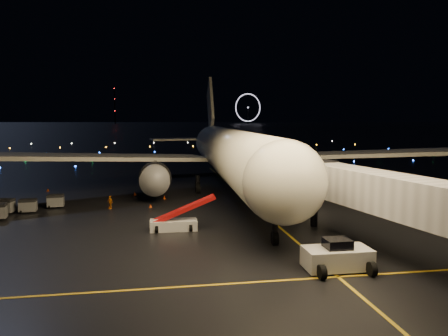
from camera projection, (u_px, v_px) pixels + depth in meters
The scene contains 17 objects.
ground at pixel (151, 132), 331.21m from camera, with size 2000.00×2000.00×0.00m, color black.
lane_centre at pixel (253, 205), 54.02m from camera, with size 0.25×80.00×0.02m, color gold.
lane_cross at pixel (77, 294), 26.73m from camera, with size 60.00×0.25×0.02m, color gold.
airliner at pixel (228, 126), 64.42m from camera, with size 66.79×63.45×18.92m, color white, non-canonical shape.
pushback_tug at pixel (337, 254), 30.90m from camera, with size 4.67×2.45×2.22m, color silver.
belt_loader at pixel (173, 214), 41.65m from camera, with size 6.55×1.79×3.18m, color silver, non-canonical shape.
crew_c at pixel (110, 202), 51.52m from camera, with size 0.92×0.38×1.57m, color orange.
safety_cone_0 at pixel (150, 206), 52.35m from camera, with size 0.39×0.39×0.45m, color #E64910.
safety_cone_1 at pixel (164, 197), 57.75m from camera, with size 0.43×0.43×0.49m, color #E64910.
safety_cone_2 at pixel (135, 194), 60.32m from camera, with size 0.45×0.45×0.51m, color #E64910.
safety_cone_3 at pixel (48, 190), 63.76m from camera, with size 0.43×0.43×0.49m, color #E64910.
ferris_wheel at pixel (248, 109), 767.66m from camera, with size 50.00×4.00×52.00m, color black, non-canonical shape.
radio_mast at pixel (115, 105), 748.61m from camera, with size 1.80×1.80×64.00m, color black.
taxiway_lights at pixel (152, 150), 141.16m from camera, with size 164.00×92.00×0.36m, color black, non-canonical shape.
baggage_cart_0 at pixel (28, 206), 49.43m from camera, with size 1.82×1.27×1.55m, color gray.
baggage_cart_1 at pixel (56, 201), 52.16m from camera, with size 1.85×1.29×1.57m, color gray.
baggage_cart_2 at pixel (5, 206), 48.97m from camera, with size 1.93×1.35×1.64m, color gray.
Camera 1 is at (-0.36, -36.80, 10.74)m, focal length 35.00 mm.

